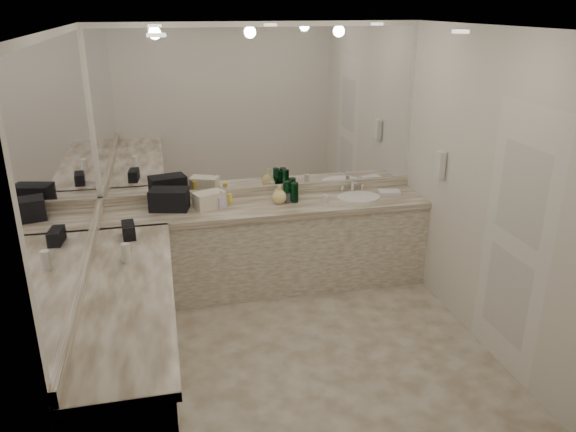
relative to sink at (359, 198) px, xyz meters
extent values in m
plane|color=beige|center=(-0.95, -1.20, -0.90)|extent=(3.20, 3.20, 0.00)
plane|color=white|center=(-0.95, -1.20, 1.71)|extent=(3.20, 3.20, 0.00)
cube|color=silver|center=(-0.95, 0.30, 0.41)|extent=(3.20, 0.02, 2.60)
cube|color=silver|center=(-2.55, -1.20, 0.41)|extent=(0.02, 3.00, 2.60)
cube|color=silver|center=(0.65, -1.20, 0.41)|extent=(0.02, 3.00, 2.60)
cube|color=silver|center=(-0.95, 0.00, -0.48)|extent=(3.20, 0.60, 0.84)
cube|color=beige|center=(-0.95, -0.01, -0.03)|extent=(3.20, 0.64, 0.06)
cube|color=silver|center=(-2.25, -1.50, -0.48)|extent=(0.60, 2.40, 0.84)
cube|color=beige|center=(-2.24, -1.50, -0.03)|extent=(0.64, 2.42, 0.06)
cube|color=beige|center=(-0.95, 0.28, 0.05)|extent=(3.20, 0.04, 0.10)
cube|color=beige|center=(-2.53, -1.20, 0.05)|extent=(0.04, 3.00, 0.10)
cube|color=white|center=(-0.95, 0.29, 0.88)|extent=(3.12, 0.01, 1.55)
cube|color=white|center=(-2.54, -1.20, 0.88)|extent=(0.01, 2.92, 1.55)
cylinder|color=white|center=(0.00, 0.00, 0.00)|extent=(0.44, 0.44, 0.03)
cube|color=silver|center=(0.00, 0.21, 0.07)|extent=(0.24, 0.16, 0.14)
cube|color=white|center=(0.61, -0.50, 0.46)|extent=(0.06, 0.10, 0.24)
cube|color=white|center=(0.64, -1.70, 0.16)|extent=(0.02, 0.82, 2.10)
cube|color=black|center=(-1.89, 0.07, 0.11)|extent=(0.40, 0.30, 0.20)
cube|color=black|center=(-2.25, -0.55, 0.07)|extent=(0.12, 0.23, 0.12)
cube|color=#ECE3C7|center=(-1.52, 0.03, 0.09)|extent=(0.33, 0.27, 0.16)
cube|color=white|center=(0.34, 0.03, 0.02)|extent=(0.24, 0.19, 0.04)
cylinder|color=white|center=(-2.25, -1.05, 0.08)|extent=(0.07, 0.07, 0.16)
imported|color=white|center=(-1.82, -0.02, 0.10)|extent=(0.08, 0.08, 0.20)
imported|color=silver|center=(-1.40, 0.00, 0.09)|extent=(0.10, 0.10, 0.18)
imported|color=#F9E28D|center=(-0.83, 0.01, 0.10)|extent=(0.17, 0.17, 0.19)
cylinder|color=#0B4622|center=(-0.70, 0.07, 0.10)|extent=(0.07, 0.07, 0.18)
cylinder|color=#0B4622|center=(-0.66, 0.14, 0.11)|extent=(0.07, 0.07, 0.21)
cylinder|color=#0B4622|center=(-0.67, 0.01, 0.10)|extent=(0.07, 0.07, 0.20)
cylinder|color=#0B4622|center=(-0.75, 0.04, 0.11)|extent=(0.06, 0.06, 0.21)
cylinder|color=#F2D84C|center=(-1.62, 0.07, 0.07)|extent=(0.06, 0.06, 0.14)
cylinder|color=#F2D84C|center=(-1.31, 0.10, 0.06)|extent=(0.05, 0.05, 0.10)
cylinder|color=white|center=(-0.38, -0.07, 0.05)|extent=(0.05, 0.05, 0.08)
cylinder|color=#9966B2|center=(-1.95, 0.04, 0.07)|extent=(0.04, 0.04, 0.13)
cylinder|color=white|center=(-0.82, 0.15, 0.05)|extent=(0.06, 0.06, 0.10)
cylinder|color=#3F3F4C|center=(-0.74, 0.00, 0.05)|extent=(0.05, 0.05, 0.09)
cylinder|color=#F2D84C|center=(-1.98, 0.05, 0.06)|extent=(0.06, 0.06, 0.10)
camera|label=1|loc=(-1.92, -5.12, 1.86)|focal=35.00mm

